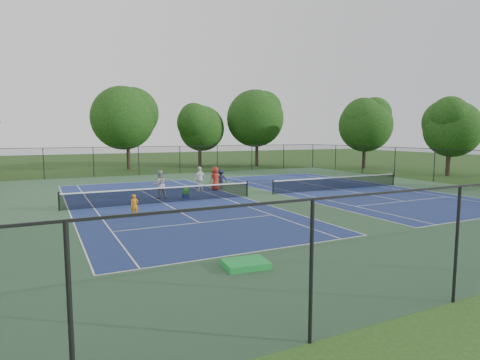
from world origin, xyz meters
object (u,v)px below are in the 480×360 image
child_player (135,205)px  bystander_a (200,179)px  tree_side_f (450,125)px  bystander_c (215,179)px  tree_side_e (365,122)px  bystander_b (221,179)px  ball_crate (186,196)px  tree_back_d (257,116)px  instructor (160,185)px  tree_back_b (127,115)px  tree_back_c (199,125)px  ball_hopper (186,191)px

child_player → bystander_a: bystander_a is taller
tree_side_f → child_player: size_ratio=7.10×
bystander_a → bystander_c: bystander_a is taller
tree_side_e → bystander_a: 28.52m
bystander_b → ball_crate: size_ratio=3.97×
bystander_a → child_player: bearing=23.0°
tree_side_e → bystander_a: (-26.13, -10.35, -4.86)m
tree_back_d → tree_side_e: size_ratio=1.17×
tree_side_f → instructor: size_ratio=4.27×
child_player → instructor: size_ratio=0.60×
bystander_a → bystander_c: bearing=159.2°
ball_crate → instructor: bearing=157.6°
bystander_b → bystander_c: (-0.83, -0.80, 0.15)m
tree_side_e → ball_crate: (-28.15, -12.93, -5.65)m
tree_back_b → child_player: (-5.45, -29.26, -6.02)m
tree_back_c → tree_back_b: bearing=173.7°
bystander_a → bystander_b: bearing=178.4°
tree_back_c → bystander_c: bearing=-107.9°
tree_side_f → bystander_b: 25.47m
tree_back_d → bystander_b: bearing=-125.8°
tree_back_b → bystander_a: bearing=-87.8°
bystander_c → ball_crate: size_ratio=4.73×
tree_back_b → bystander_b: (2.98, -21.46, -5.83)m
child_player → bystander_a: size_ratio=0.60×
tree_back_c → bystander_c: tree_back_c is taller
tree_back_c → tree_side_e: 21.10m
bystander_b → bystander_c: bystander_c is taller
tree_side_e → instructor: (-29.72, -12.28, -4.86)m
tree_back_d → tree_side_e: 14.18m
tree_back_c → bystander_a: 23.29m
instructor → bystander_a: instructor is taller
ball_hopper → tree_side_f: bearing=3.8°
child_player → bystander_b: (8.43, 7.80, 0.19)m
tree_back_c → instructor: bearing=-116.7°
bystander_b → bystander_c: bearing=56.4°
child_player → bystander_b: bearing=37.3°
tree_side_e → ball_crate: size_ratio=23.01×
tree_side_f → instructor: (-30.72, -1.28, -4.30)m
bystander_b → bystander_a: bearing=35.1°
ball_hopper → bystander_a: bearing=51.9°
tree_back_b → tree_back_c: 9.12m
bystander_b → tree_side_f: bearing=-171.3°
tree_back_b → bystander_a: 23.07m
child_player → ball_hopper: size_ratio=3.03×
tree_side_f → ball_hopper: (-29.15, -1.93, -4.74)m
tree_back_c → child_player: bearing=-117.1°
tree_side_f → bystander_c: bearing=178.4°
bystander_b → ball_crate: 5.42m
tree_back_b → bystander_a: (0.87, -22.35, -5.65)m
tree_side_e → instructor: 32.53m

